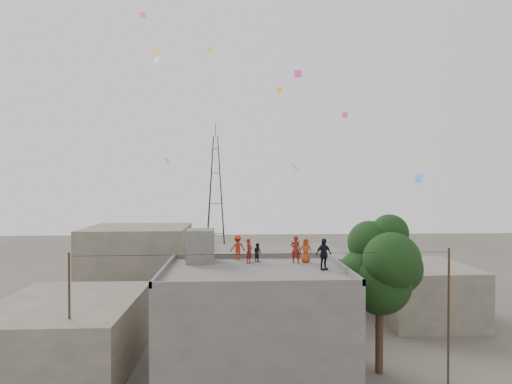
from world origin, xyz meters
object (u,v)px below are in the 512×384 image
transmission_tower (216,197)px  person_dark_adult (324,254)px  tree (382,267)px  stair_head_box (200,246)px  person_red_adult (296,250)px

transmission_tower → person_dark_adult: (7.83, -40.13, -2.09)m
tree → person_dark_adult: (-3.54, -0.73, 0.88)m
stair_head_box → person_dark_adult: (7.03, -2.73, -0.12)m
stair_head_box → tree: size_ratio=0.22×
stair_head_box → tree: tree is taller
stair_head_box → person_red_adult: (5.76, -0.63, -0.17)m
tree → person_dark_adult: bearing=-168.4°
person_red_adult → person_dark_adult: 2.45m
person_red_adult → tree: bearing=175.6°
tree → person_red_adult: 5.07m
stair_head_box → person_red_adult: 5.80m
stair_head_box → transmission_tower: 37.46m
stair_head_box → person_red_adult: bearing=-6.2°
tree → transmission_tower: size_ratio=0.45×
tree → person_red_adult: size_ratio=5.47×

